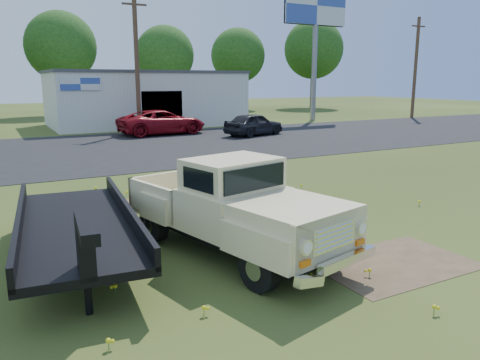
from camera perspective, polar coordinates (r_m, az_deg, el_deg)
name	(u,v)px	position (r m, az deg, el deg)	size (l,w,h in m)	color
ground	(248,232)	(10.90, 1.02, -6.32)	(140.00, 140.00, 0.00)	#2F4114
asphalt_lot	(103,149)	(24.77, -16.34, 3.60)	(90.00, 14.00, 0.02)	black
dirt_patch_a	(393,264)	(9.55, 18.19, -9.65)	(3.00, 2.00, 0.01)	brown
dirt_patch_b	(123,207)	(13.33, -14.07, -3.25)	(2.20, 1.60, 0.01)	brown
commercial_building	(145,98)	(37.69, -11.49, 9.79)	(14.20, 8.20, 4.15)	beige
billboard	(316,18)	(41.80, 9.19, 18.92)	(6.10, 0.45, 11.05)	slate
utility_pole_mid	(137,62)	(32.33, -12.47, 13.85)	(1.60, 0.30, 9.00)	#3E281D
utility_pole_east	(415,67)	(46.84, 20.61, 12.74)	(1.60, 0.30, 9.00)	#3E281D
treeline_d	(61,47)	(50.11, -21.00, 14.93)	(6.72, 6.72, 10.00)	#3A291A
treeline_e	(165,55)	(51.02, -9.15, 14.78)	(6.08, 6.08, 9.04)	#3A291A
treeline_f	(238,56)	(57.38, -0.25, 14.92)	(6.40, 6.40, 9.52)	#3A291A
treeline_g	(314,49)	(61.58, 8.98, 15.47)	(7.36, 7.36, 10.95)	#3A291A
vintage_pickup_truck	(232,206)	(9.35, -0.93, -3.20)	(2.09, 5.38, 1.95)	#D1BF8C
flatbed_trailer	(75,220)	(9.50, -19.43, -4.57)	(2.03, 6.09, 1.66)	black
red_pickup	(162,122)	(30.73, -9.47, 6.94)	(2.59, 5.62, 1.56)	maroon
dark_sedan	(254,124)	(29.73, 1.71, 6.80)	(1.68, 4.17, 1.42)	black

